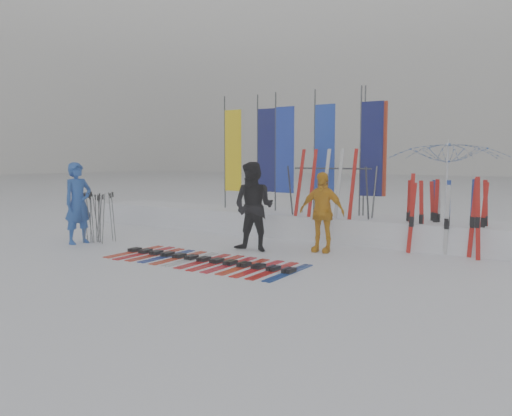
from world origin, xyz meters
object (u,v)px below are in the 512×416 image
Objects in this scene: person_yellow at (322,212)px; ski_row at (204,260)px; person_blue at (78,203)px; person_black at (254,207)px; tent_canopy at (445,192)px; ski_rack at (331,185)px.

person_yellow is 2.79m from ski_row.
person_yellow reaches higher than ski_row.
person_blue is 0.49× the size of ski_row.
person_blue is 4.29m from person_black.
person_blue is 0.70× the size of tent_canopy.
ski_row is at bearing -86.85° from person_blue.
ski_row is (-0.22, -1.48, -0.94)m from person_black.
person_yellow is at bearing -64.00° from person_blue.
tent_canopy is 1.36× the size of ski_rack.
person_blue is at bearing -144.19° from ski_rack.
person_black is at bearing 81.59° from ski_row.
person_yellow is at bearing -73.91° from ski_rack.
ski_rack is at bearing 102.05° from person_yellow.
person_yellow is 1.58m from ski_rack.
tent_canopy is (3.36, 2.95, 0.27)m from person_black.
tent_canopy is 0.70× the size of ski_row.
tent_canopy is (2.08, 2.23, 0.38)m from person_yellow.
tent_canopy reaches higher than ski_row.
person_blue is at bearing 178.81° from ski_row.
person_blue reaches higher than ski_rack.
person_yellow is 0.85× the size of ski_rack.
person_blue reaches higher than ski_row.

